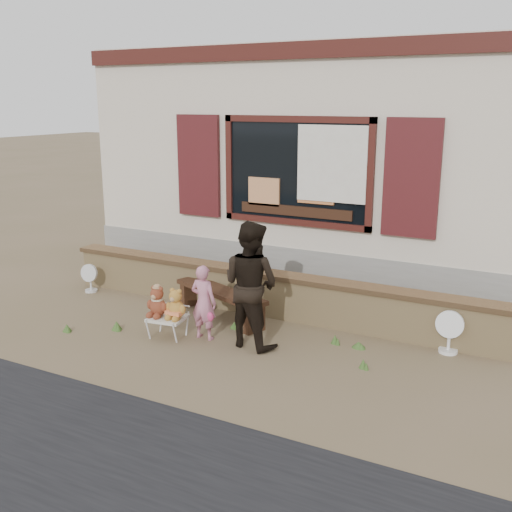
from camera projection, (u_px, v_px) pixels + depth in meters
The scene contains 12 objects.
ground at pixel (236, 337), 8.17m from camera, with size 80.00×80.00×0.00m, color brown.
shopfront at pixel (350, 161), 11.52m from camera, with size 8.04×5.13×4.00m.
brick_wall at pixel (268, 293), 8.95m from camera, with size 7.10×0.36×0.67m.
bench at pixel (220, 297), 8.80m from camera, with size 1.73×0.94×0.44m.
folding_chair at pixel (168, 319), 8.10m from camera, with size 0.53×0.48×0.29m.
teddy_bear_left at pixel (158, 301), 8.08m from camera, with size 0.31×0.27×0.43m, color brown, non-canonical shape.
teddy_bear_right at pixel (176, 303), 7.99m from camera, with size 0.31×0.27×0.42m, color olive, non-canonical shape.
child at pixel (204, 302), 7.99m from camera, with size 0.37×0.25×1.03m, color pink.
adult at pixel (251, 284), 7.71m from camera, with size 0.81×0.63×1.66m, color black.
fan_left at pixel (90, 278), 10.03m from camera, with size 0.31×0.20×0.49m.
fan_right at pixel (450, 331), 7.59m from camera, with size 0.35×0.24×0.57m.
grass_tufts at pixel (230, 334), 8.11m from camera, with size 4.15×1.50×0.13m.
Camera 1 is at (3.78, -6.63, 3.13)m, focal length 42.00 mm.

